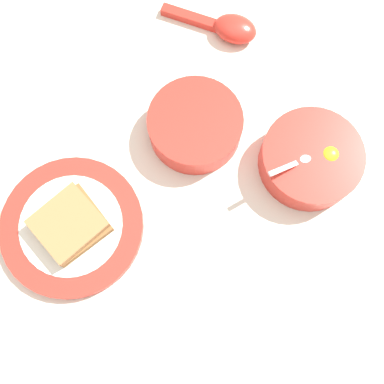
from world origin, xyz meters
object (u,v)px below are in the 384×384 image
at_px(toast_sandwich, 70,224).
at_px(soup_spoon, 227,27).
at_px(toast_plate, 72,226).
at_px(egg_bowl, 310,159).
at_px(congee_bowl, 195,125).

height_order(toast_sandwich, soup_spoon, toast_sandwich).
xyz_separation_m(toast_plate, toast_sandwich, (0.00, -0.00, 0.02)).
bearing_deg(egg_bowl, toast_sandwich, -174.93).
bearing_deg(soup_spoon, toast_plate, -136.01).
relative_size(toast_plate, soup_spoon, 1.32).
distance_m(egg_bowl, soup_spoon, 0.26).
xyz_separation_m(egg_bowl, toast_plate, (-0.36, -0.03, -0.02)).
bearing_deg(soup_spoon, congee_bowl, -117.40).
bearing_deg(toast_plate, toast_sandwich, -34.11).
bearing_deg(congee_bowl, toast_sandwich, -150.08).
distance_m(toast_sandwich, soup_spoon, 0.40).
bearing_deg(toast_sandwich, egg_bowl, 5.07).
bearing_deg(toast_plate, soup_spoon, 43.99).
bearing_deg(egg_bowl, soup_spoon, 106.06).
height_order(soup_spoon, congee_bowl, congee_bowl).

